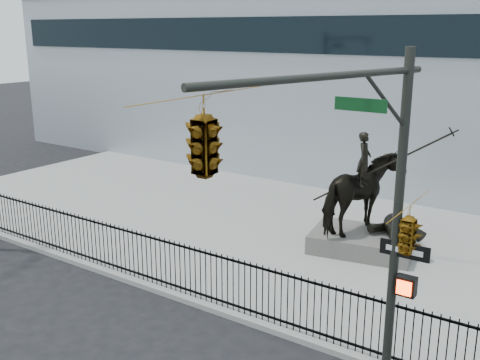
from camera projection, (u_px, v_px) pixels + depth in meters
The scene contains 7 objects.
ground at pixel (131, 308), 15.13m from camera, with size 120.00×120.00×0.00m, color black.
plaza at pixel (268, 231), 20.68m from camera, with size 30.00×12.00×0.15m, color #969693.
building at pixel (397, 82), 29.85m from camera, with size 44.00×14.00×9.00m, color #B1B9C1.
picket_fence at pixel (161, 262), 15.89m from camera, with size 22.10×0.10×1.50m.
statue_plinth at pixel (362, 242), 18.59m from camera, with size 3.26×2.24×0.61m, color #54524D.
equestrian_statue at pixel (367, 196), 18.15m from camera, with size 4.12×2.94×3.54m.
traffic_signal_right at pixel (320, 191), 8.73m from camera, with size 2.17×6.86×7.00m.
Camera 1 is at (10.19, -9.61, 7.31)m, focal length 42.00 mm.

